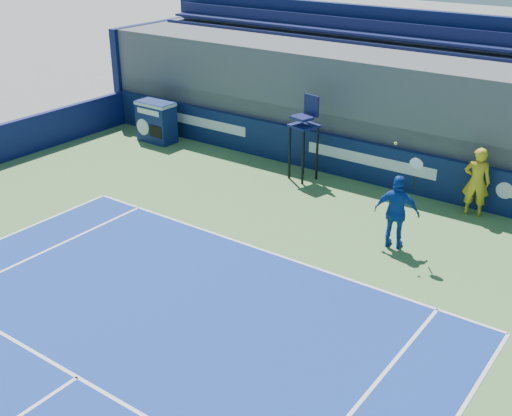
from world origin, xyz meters
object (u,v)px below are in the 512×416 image
Objects in this scene: match_clock at (156,121)px; tennis_player at (397,212)px; ball_person at (477,182)px; umpire_chair at (305,129)px.

match_clock is 0.54× the size of tennis_player.
tennis_player is at bearing 59.26° from ball_person.
match_clock is 10.15m from tennis_player.
umpire_chair is 0.96× the size of tennis_player.
ball_person is at bearing 2.36° from match_clock.
umpire_chair is at bearing -8.40° from ball_person.
umpire_chair is at bearing 148.94° from tennis_player.
tennis_player is (9.86, -2.39, 0.16)m from match_clock.
ball_person is 10.76m from match_clock.
ball_person is 0.71× the size of tennis_player.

